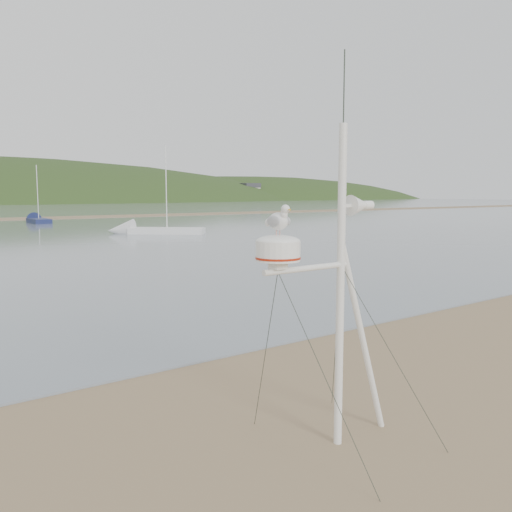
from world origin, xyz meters
TOP-DOWN VIEW (x-y plane):
  - ground at (0.00, 0.00)m, footprint 560.00×560.00m
  - mast_rig at (2.64, -0.15)m, footprint 2.29×2.44m
  - sailboat_blue_far at (15.06, 60.60)m, footprint 2.20×7.24m
  - sailboat_white_near at (16.92, 36.43)m, footprint 7.32×6.74m

SIDE VIEW (x-z plane):
  - ground at x=0.00m, z-range 0.00..0.00m
  - sailboat_white_near at x=16.92m, z-range -3.66..4.27m
  - sailboat_blue_far at x=15.06m, z-range -3.25..3.85m
  - mast_rig at x=2.64m, z-range -1.33..3.83m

